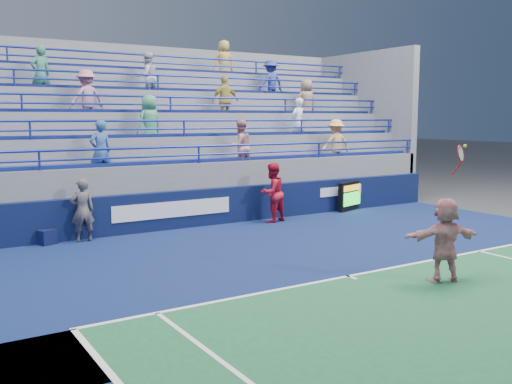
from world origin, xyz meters
TOP-DOWN VIEW (x-y plane):
  - ground at (0.00, 0.00)m, footprint 120.00×120.00m
  - sponsor_wall at (0.00, 6.50)m, footprint 18.00×0.32m
  - bleacher_stand at (-0.00, 10.27)m, footprint 18.00×5.60m
  - serve_speed_board at (5.63, 6.30)m, footprint 1.43×0.59m
  - judge_chair at (-4.51, 6.31)m, footprint 0.51×0.52m
  - tennis_player at (1.37, -1.23)m, footprint 1.62×0.97m
  - line_judge at (-3.61, 6.14)m, footprint 0.61×0.41m
  - ball_girl at (2.07, 5.89)m, footprint 1.03×0.89m

SIDE VIEW (x-z plane):
  - ground at x=0.00m, z-range 0.00..0.00m
  - judge_chair at x=-4.51m, z-range -0.12..0.57m
  - serve_speed_board at x=5.63m, z-range 0.00..1.01m
  - sponsor_wall at x=0.00m, z-range 0.00..1.10m
  - line_judge at x=-3.61m, z-range 0.00..1.65m
  - tennis_player at x=1.37m, z-range -0.50..2.18m
  - ball_girl at x=2.07m, z-range 0.00..1.83m
  - bleacher_stand at x=0.00m, z-range -1.52..4.61m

